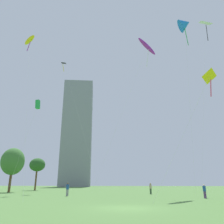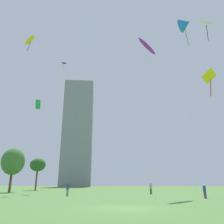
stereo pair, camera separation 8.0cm
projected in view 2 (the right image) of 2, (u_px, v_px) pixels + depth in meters
The scene contains 14 objects.
ground at pixel (126, 208), 15.22m from camera, with size 280.00×280.00×0.00m, color #4C7538.
person_standing_1 at pixel (68, 188), 30.16m from camera, with size 0.38×0.38×1.72m.
person_standing_2 at pixel (151, 188), 35.44m from camera, with size 0.37×0.37×1.68m.
person_standing_3 at pixel (205, 190), 25.42m from camera, with size 0.34×0.34×1.53m.
kite_flying_0 at pixel (38, 105), 39.22m from camera, with size 2.89×2.15×15.70m.
kite_flying_1 at pixel (206, 24), 43.52m from camera, with size 8.03×10.69×32.60m.
kite_flying_2 at pixel (185, 24), 36.88m from camera, with size 2.53×8.26×28.18m.
kite_flying_3 at pixel (209, 78), 19.32m from camera, with size 5.88×1.75×10.85m.
kite_flying_4 at pixel (147, 47), 40.07m from camera, with size 12.19×6.09×26.08m.
kite_flying_5 at pixel (30, 40), 37.12m from camera, with size 9.05×11.07×25.01m.
kite_flying_6 at pixel (64, 65), 55.92m from camera, with size 11.06×2.30×30.92m.
park_tree_0 at pixel (13, 161), 43.65m from camera, with size 4.45×4.45×8.34m.
park_tree_2 at pixel (38, 165), 56.09m from camera, with size 3.85×3.85×7.72m.
distant_highrise_0 at pixel (78, 133), 123.29m from camera, with size 15.59×16.38×56.56m, color gray.
Camera 2 is at (1.42, -16.47, 1.62)m, focal length 35.68 mm.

